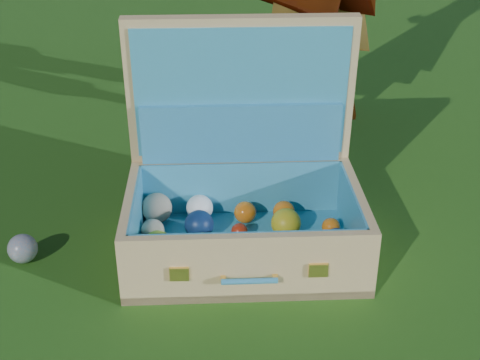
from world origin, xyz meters
The scene contains 3 objects.
ground centered at (0.00, 0.00, 0.00)m, with size 60.00×60.00×0.00m, color #215114.
stray_ball centered at (-0.62, 0.07, 0.03)m, with size 0.07×0.07×0.07m, color teal.
suitcase centered at (-0.11, 0.08, 0.15)m, with size 0.58×0.45×0.53m.
Camera 1 is at (-0.30, -1.30, 0.90)m, focal length 50.00 mm.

